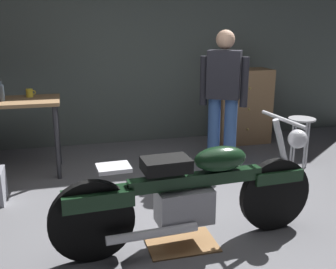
# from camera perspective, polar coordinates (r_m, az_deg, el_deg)

# --- Properties ---
(ground_plane) EXTENTS (12.00, 12.00, 0.00)m
(ground_plane) POSITION_cam_1_polar(r_m,az_deg,el_deg) (3.60, 3.37, -12.95)
(ground_plane) COLOR slate
(back_wall) EXTENTS (8.00, 0.12, 3.10)m
(back_wall) POSITION_cam_1_polar(r_m,az_deg,el_deg) (5.89, -4.99, 13.89)
(back_wall) COLOR #56605B
(back_wall) RESTS_ON ground_plane
(workbench) EXTENTS (1.30, 0.64, 0.90)m
(workbench) POSITION_cam_1_polar(r_m,az_deg,el_deg) (4.84, -23.08, 3.26)
(workbench) COLOR #99724C
(workbench) RESTS_ON ground_plane
(motorcycle) EXTENTS (2.19, 0.60, 1.00)m
(motorcycle) POSITION_cam_1_polar(r_m,az_deg,el_deg) (3.13, 3.57, -8.31)
(motorcycle) COLOR black
(motorcycle) RESTS_ON ground_plane
(person_standing) EXTENTS (0.50, 0.38, 1.67)m
(person_standing) POSITION_cam_1_polar(r_m,az_deg,el_deg) (4.72, 8.04, 5.78)
(person_standing) COLOR #395C9B
(person_standing) RESTS_ON ground_plane
(shop_stool) EXTENTS (0.32, 0.32, 0.64)m
(shop_stool) POSITION_cam_1_polar(r_m,az_deg,el_deg) (5.01, 18.76, 0.67)
(shop_stool) COLOR #B2B2B7
(shop_stool) RESTS_ON ground_plane
(wooden_dresser) EXTENTS (0.80, 0.47, 1.10)m
(wooden_dresser) POSITION_cam_1_polar(r_m,az_deg,el_deg) (5.99, 10.70, 4.06)
(wooden_dresser) COLOR #99724C
(wooden_dresser) RESTS_ON ground_plane
(drip_tray) EXTENTS (0.56, 0.40, 0.01)m
(drip_tray) POSITION_cam_1_polar(r_m,az_deg,el_deg) (3.31, 1.93, -15.48)
(drip_tray) COLOR olive
(drip_tray) RESTS_ON ground_plane
(mug_yellow_tall) EXTENTS (0.11, 0.08, 0.10)m
(mug_yellow_tall) POSITION_cam_1_polar(r_m,az_deg,el_deg) (4.93, -19.45, 5.72)
(mug_yellow_tall) COLOR yellow
(mug_yellow_tall) RESTS_ON workbench
(bottle) EXTENTS (0.06, 0.06, 0.24)m
(bottle) POSITION_cam_1_polar(r_m,az_deg,el_deg) (4.76, -23.06, 5.64)
(bottle) COLOR #3F4C59
(bottle) RESTS_ON workbench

